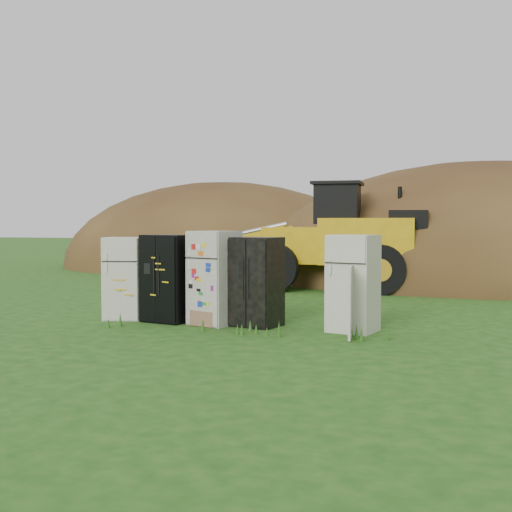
{
  "coord_description": "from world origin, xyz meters",
  "views": [
    {
      "loc": [
        4.33,
        -11.69,
        2.01
      ],
      "look_at": [
        -0.31,
        2.0,
        1.26
      ],
      "focal_mm": 45.0,
      "sensor_mm": 36.0,
      "label": 1
    }
  ],
  "objects_px": {
    "fridge_leftmost": "(124,278)",
    "fridge_open_door": "(353,283)",
    "wheel_loader": "(311,236)",
    "fridge_dark_mid": "(256,282)",
    "fridge_sticker": "(215,278)",
    "fridge_black_side": "(169,278)"
  },
  "relations": [
    {
      "from": "fridge_sticker",
      "to": "fridge_open_door",
      "type": "height_order",
      "value": "fridge_sticker"
    },
    {
      "from": "fridge_leftmost",
      "to": "fridge_open_door",
      "type": "xyz_separation_m",
      "value": [
        4.79,
        0.02,
        0.04
      ]
    },
    {
      "from": "fridge_leftmost",
      "to": "fridge_sticker",
      "type": "bearing_deg",
      "value": -18.47
    },
    {
      "from": "fridge_leftmost",
      "to": "fridge_open_door",
      "type": "distance_m",
      "value": 4.79
    },
    {
      "from": "wheel_loader",
      "to": "fridge_dark_mid",
      "type": "bearing_deg",
      "value": -88.95
    },
    {
      "from": "fridge_black_side",
      "to": "fridge_open_door",
      "type": "distance_m",
      "value": 3.76
    },
    {
      "from": "fridge_leftmost",
      "to": "fridge_open_door",
      "type": "relative_size",
      "value": 0.95
    },
    {
      "from": "fridge_black_side",
      "to": "fridge_open_door",
      "type": "xyz_separation_m",
      "value": [
        3.76,
        0.01,
        0.01
      ]
    },
    {
      "from": "fridge_sticker",
      "to": "fridge_open_door",
      "type": "distance_m",
      "value": 2.74
    },
    {
      "from": "fridge_open_door",
      "to": "wheel_loader",
      "type": "bearing_deg",
      "value": 121.92
    },
    {
      "from": "fridge_dark_mid",
      "to": "wheel_loader",
      "type": "distance_m",
      "value": 7.23
    },
    {
      "from": "fridge_open_door",
      "to": "wheel_loader",
      "type": "relative_size",
      "value": 0.27
    },
    {
      "from": "fridge_sticker",
      "to": "wheel_loader",
      "type": "relative_size",
      "value": 0.28
    },
    {
      "from": "fridge_open_door",
      "to": "wheel_loader",
      "type": "height_order",
      "value": "wheel_loader"
    },
    {
      "from": "fridge_sticker",
      "to": "wheel_loader",
      "type": "height_order",
      "value": "wheel_loader"
    },
    {
      "from": "fridge_dark_mid",
      "to": "fridge_open_door",
      "type": "xyz_separation_m",
      "value": [
        1.89,
        -0.02,
        0.03
      ]
    },
    {
      "from": "wheel_loader",
      "to": "fridge_open_door",
      "type": "bearing_deg",
      "value": -74.68
    },
    {
      "from": "fridge_black_side",
      "to": "fridge_dark_mid",
      "type": "height_order",
      "value": "fridge_black_side"
    },
    {
      "from": "fridge_leftmost",
      "to": "wheel_loader",
      "type": "height_order",
      "value": "wheel_loader"
    },
    {
      "from": "fridge_open_door",
      "to": "wheel_loader",
      "type": "distance_m",
      "value": 7.66
    },
    {
      "from": "fridge_sticker",
      "to": "fridge_open_door",
      "type": "bearing_deg",
      "value": 18.17
    },
    {
      "from": "fridge_leftmost",
      "to": "wheel_loader",
      "type": "xyz_separation_m",
      "value": [
        2.22,
        7.2,
        0.76
      ]
    }
  ]
}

